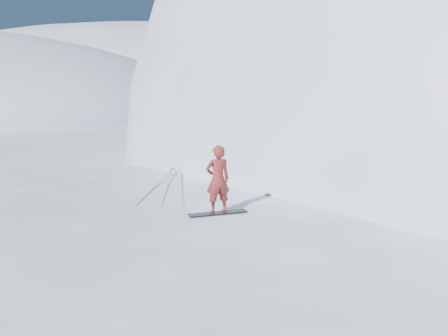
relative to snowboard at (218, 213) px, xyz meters
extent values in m
plane|color=white|center=(-2.23, -2.15, -2.41)|extent=(400.00, 400.00, 0.00)
ellipsoid|color=white|center=(-1.23, 0.85, -2.41)|extent=(36.00, 28.00, 4.80)
ellipsoid|color=white|center=(7.77, 17.85, -2.41)|extent=(28.00, 24.00, 18.00)
ellipsoid|color=white|center=(-42.23, 107.85, -2.41)|extent=(140.00, 90.00, 36.00)
ellipsoid|color=white|center=(-4.23, 3.85, -2.41)|extent=(7.00, 6.30, 1.00)
ellipsoid|color=white|center=(4.77, 1.85, -2.41)|extent=(4.00, 3.60, 0.60)
cube|color=black|center=(0.00, 0.00, 0.00)|extent=(1.62, 1.09, 0.03)
imported|color=maroon|center=(0.00, 0.00, 0.96)|extent=(0.82, 0.73, 1.89)
cube|color=silver|center=(-2.79, 3.29, 0.01)|extent=(0.54, 5.99, 0.04)
cube|color=silver|center=(-2.42, 3.29, 0.01)|extent=(1.35, 5.87, 0.04)
cube|color=silver|center=(-1.95, 3.29, 0.01)|extent=(1.75, 5.77, 0.04)
camera|label=1|loc=(2.47, -13.18, 3.87)|focal=40.00mm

